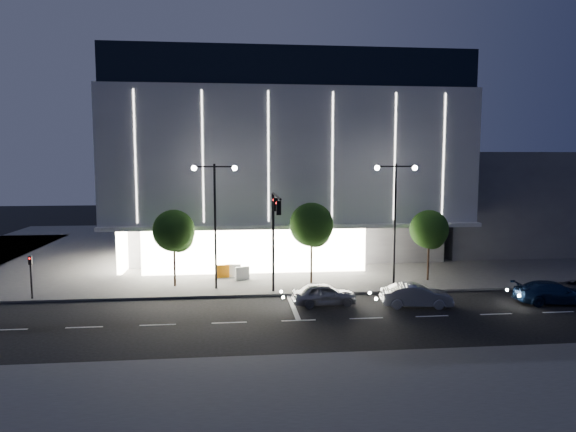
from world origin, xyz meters
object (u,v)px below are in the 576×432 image
(barrier_a, at_px, (222,271))
(barrier_b, at_px, (234,271))
(street_lamp_west, at_px, (215,207))
(street_lamp_east, at_px, (395,206))
(ped_signal_far, at_px, (31,273))
(tree_left, at_px, (174,233))
(tree_right, at_px, (429,231))
(tree_mid, at_px, (312,227))
(car_second, at_px, (416,295))
(barrier_d, at_px, (242,273))
(car_lead, at_px, (324,294))
(car_third, at_px, (553,293))
(traffic_mast, at_px, (275,224))

(barrier_a, height_order, barrier_b, same)
(street_lamp_west, relative_size, street_lamp_east, 1.00)
(street_lamp_east, height_order, ped_signal_far, street_lamp_east)
(street_lamp_east, distance_m, tree_left, 16.12)
(street_lamp_east, distance_m, barrier_a, 14.13)
(tree_right, bearing_deg, ped_signal_far, -174.86)
(street_lamp_west, xyz_separation_m, tree_mid, (7.03, 1.02, -1.62))
(car_second, distance_m, barrier_b, 14.59)
(car_second, relative_size, barrier_d, 4.02)
(tree_left, distance_m, car_lead, 11.88)
(ped_signal_far, distance_m, car_third, 34.11)
(car_third, bearing_deg, car_lead, 89.25)
(street_lamp_east, height_order, barrier_d, street_lamp_east)
(traffic_mast, relative_size, car_second, 1.60)
(traffic_mast, bearing_deg, car_lead, -30.74)
(street_lamp_west, height_order, car_second, street_lamp_west)
(street_lamp_east, height_order, barrier_b, street_lamp_east)
(ped_signal_far, bearing_deg, barrier_d, 15.99)
(street_lamp_east, relative_size, car_third, 1.83)
(car_third, height_order, barrier_b, car_third)
(street_lamp_east, relative_size, barrier_a, 8.18)
(street_lamp_east, bearing_deg, barrier_a, 165.09)
(barrier_d, bearing_deg, street_lamp_east, -35.30)
(street_lamp_west, relative_size, car_lead, 2.18)
(tree_mid, xyz_separation_m, barrier_d, (-5.13, 1.46, -3.68))
(barrier_a, bearing_deg, street_lamp_west, -106.38)
(barrier_b, bearing_deg, ped_signal_far, -150.08)
(tree_right, distance_m, car_third, 9.37)
(traffic_mast, distance_m, tree_right, 12.63)
(traffic_mast, distance_m, barrier_a, 8.30)
(tree_mid, distance_m, barrier_a, 7.98)
(car_lead, distance_m, barrier_d, 8.63)
(ped_signal_far, height_order, barrier_b, ped_signal_far)
(traffic_mast, bearing_deg, street_lamp_west, 146.35)
(barrier_b, bearing_deg, car_lead, -45.04)
(traffic_mast, relative_size, car_lead, 1.71)
(street_lamp_east, height_order, barrier_a, street_lamp_east)
(tree_right, height_order, car_third, tree_right)
(ped_signal_far, distance_m, tree_mid, 19.35)
(traffic_mast, bearing_deg, tree_mid, 50.58)
(street_lamp_west, xyz_separation_m, tree_left, (-2.97, 1.02, -1.92))
(car_lead, xyz_separation_m, car_third, (14.81, -1.15, 0.01))
(tree_mid, height_order, barrier_d, tree_mid)
(street_lamp_west, distance_m, street_lamp_east, 13.00)
(tree_left, xyz_separation_m, tree_right, (19.00, -0.00, -0.15))
(ped_signal_far, relative_size, tree_left, 0.52)
(street_lamp_east, relative_size, tree_mid, 1.46)
(tree_left, height_order, barrier_a, tree_left)
(street_lamp_east, relative_size, car_second, 2.04)
(street_lamp_west, distance_m, car_lead, 9.84)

